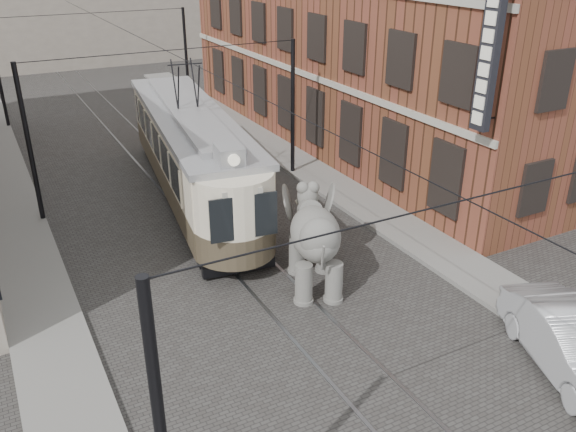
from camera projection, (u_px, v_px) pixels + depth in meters
ground at (242, 255)px, 20.30m from camera, size 120.00×120.00×0.00m
tram_rails at (242, 255)px, 20.30m from camera, size 1.54×80.00×0.02m
sidewalk_right at (385, 218)px, 22.82m from camera, size 2.00×60.00×0.15m
sidewalk_left at (40, 303)px, 17.51m from camera, size 2.00×60.00×0.15m
brick_building at (367, 22)px, 29.64m from camera, size 8.00×26.00×12.00m
catenary at (182, 133)px, 22.95m from camera, size 11.00×30.20×6.00m
tram at (190, 133)px, 23.75m from camera, size 4.71×14.15×5.51m
elephant at (315, 246)px, 17.95m from camera, size 4.05×5.17×2.79m
parked_car at (573, 344)px, 14.57m from camera, size 3.23×5.07×1.58m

